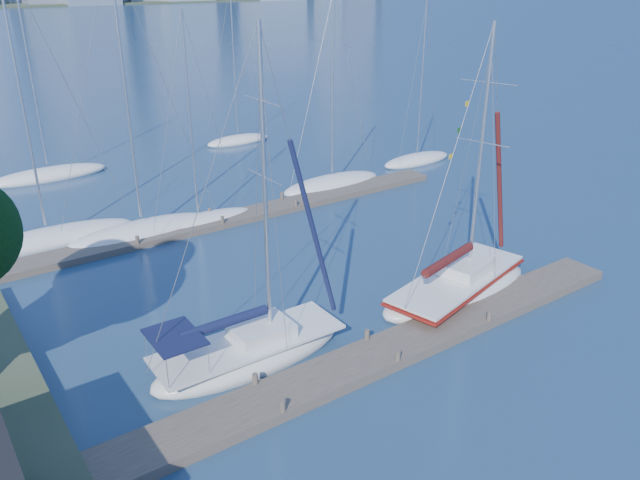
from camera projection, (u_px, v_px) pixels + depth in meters
ground at (381, 358)px, 23.85m from camera, size 700.00×700.00×0.00m
near_dock at (382, 354)px, 23.77m from camera, size 26.00×2.00×0.40m
far_dock at (232, 218)px, 36.84m from camera, size 30.00×1.80×0.36m
sailboat_navy at (249, 338)px, 23.23m from camera, size 7.89×2.63×12.79m
sailboat_maroon at (458, 277)px, 28.05m from camera, size 8.94×4.74×12.44m
bg_boat_0 at (48, 239)px, 33.74m from camera, size 9.53×3.49×15.90m
bg_boat_1 at (143, 231)px, 34.76m from camera, size 8.64×4.09×15.41m
bg_boat_2 at (199, 221)px, 36.26m from camera, size 7.21×4.53×12.19m
bg_boat_4 at (332, 183)px, 42.55m from camera, size 8.01×3.82×12.96m
bg_boat_5 at (417, 159)px, 48.06m from camera, size 6.65×4.24×12.11m
bg_boat_6 at (49, 175)px, 44.39m from camera, size 8.35×4.26×13.45m
bg_boat_7 at (238, 140)px, 53.62m from camera, size 5.86×2.25×12.98m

